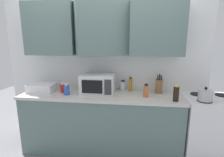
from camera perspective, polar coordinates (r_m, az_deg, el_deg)
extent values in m
cube|color=white|center=(2.81, -2.41, 4.89)|extent=(3.20, 0.06, 2.60)
cube|color=slate|center=(2.85, -19.10, 14.92)|extent=(0.73, 0.33, 0.75)
cube|color=slate|center=(2.57, -3.38, 15.89)|extent=(0.81, 0.60, 0.75)
cube|color=slate|center=(2.59, 14.37, 15.52)|extent=(0.73, 0.33, 0.75)
cube|color=slate|center=(2.76, -3.40, -14.29)|extent=(2.30, 0.60, 0.86)
cube|color=beige|center=(2.59, -3.53, -5.35)|extent=(2.33, 0.63, 0.04)
cube|color=silver|center=(2.90, 29.23, -14.08)|extent=(0.76, 0.64, 0.90)
cylinder|color=black|center=(2.56, 27.92, -6.43)|extent=(0.18, 0.18, 0.01)
cylinder|color=black|center=(2.81, 25.94, -4.63)|extent=(0.18, 0.18, 0.01)
cylinder|color=black|center=(2.94, 32.24, -4.60)|extent=(0.18, 0.18, 0.01)
cylinder|color=#B2B2B7|center=(2.53, 28.10, -4.76)|extent=(0.17, 0.17, 0.14)
sphere|color=black|center=(2.51, 28.30, -2.79)|extent=(0.04, 0.04, 0.04)
cube|color=silver|center=(2.59, -4.54, -1.67)|extent=(0.48, 0.36, 0.28)
cube|color=black|center=(2.42, -6.54, -2.70)|extent=(0.29, 0.01, 0.18)
cube|color=#2D2D33|center=(2.38, -1.35, -2.88)|extent=(0.10, 0.01, 0.21)
cube|color=silver|center=(2.87, -21.70, -2.77)|extent=(0.38, 0.30, 0.12)
cube|color=brown|center=(2.68, 15.04, -2.43)|extent=(0.12, 0.14, 0.20)
cylinder|color=black|center=(2.64, 14.70, 0.36)|extent=(0.02, 0.02, 0.07)
cylinder|color=black|center=(2.64, 15.24, 0.51)|extent=(0.02, 0.02, 0.09)
cylinder|color=black|center=(2.65, 15.77, 0.27)|extent=(0.02, 0.02, 0.06)
cylinder|color=silver|center=(2.73, 3.55, -2.44)|extent=(0.08, 0.08, 0.14)
cylinder|color=black|center=(2.71, 3.58, -0.79)|extent=(0.06, 0.06, 0.02)
cylinder|color=red|center=(2.72, -15.76, -3.11)|extent=(0.07, 0.07, 0.12)
cylinder|color=silver|center=(2.70, -15.85, -1.59)|extent=(0.05, 0.05, 0.03)
cylinder|color=#AD701E|center=(2.68, 5.99, -2.08)|extent=(0.05, 0.05, 0.20)
cylinder|color=black|center=(2.65, 6.05, 0.21)|extent=(0.04, 0.04, 0.02)
cylinder|color=#2D56B7|center=(2.58, -14.56, -3.67)|extent=(0.08, 0.08, 0.14)
cylinder|color=silver|center=(2.56, -14.66, -1.90)|extent=(0.05, 0.05, 0.02)
cylinder|color=#BC6638|center=(2.45, 11.03, -4.10)|extent=(0.07, 0.07, 0.16)
cylinder|color=black|center=(2.43, 11.12, -2.00)|extent=(0.05, 0.05, 0.03)
cylinder|color=black|center=(2.38, 20.14, -4.77)|extent=(0.07, 0.07, 0.19)
cylinder|color=yellow|center=(2.36, 20.34, -2.28)|extent=(0.05, 0.05, 0.02)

